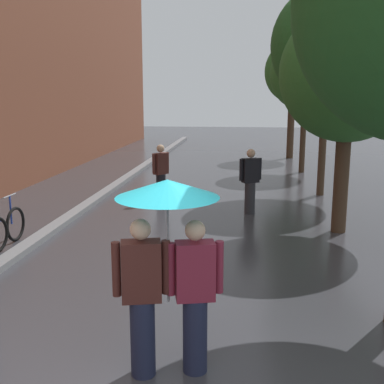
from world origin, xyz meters
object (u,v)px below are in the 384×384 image
(street_tree_3, at_px, (306,74))
(pedestrian_walking_midground, at_px, (161,173))
(pedestrian_walking_far, at_px, (250,181))
(street_tree_2, at_px, (328,45))
(couple_under_umbrella, at_px, (168,251))
(street_tree_1, at_px, (348,75))
(street_tree_4, at_px, (293,72))

(street_tree_3, relative_size, pedestrian_walking_midground, 3.16)
(street_tree_3, height_order, pedestrian_walking_far, street_tree_3)
(street_tree_2, bearing_deg, pedestrian_walking_midground, -162.68)
(street_tree_2, xyz_separation_m, couple_under_umbrella, (-2.94, -9.55, -2.89))
(street_tree_2, distance_m, pedestrian_walking_far, 4.71)
(street_tree_1, height_order, street_tree_3, street_tree_3)
(street_tree_3, height_order, pedestrian_walking_midground, street_tree_3)
(street_tree_4, bearing_deg, pedestrian_walking_far, -99.84)
(street_tree_3, bearing_deg, street_tree_1, -90.59)
(street_tree_1, bearing_deg, pedestrian_walking_midground, 150.30)
(couple_under_umbrella, distance_m, pedestrian_walking_far, 7.12)
(street_tree_3, distance_m, pedestrian_walking_far, 7.53)
(pedestrian_walking_midground, relative_size, pedestrian_walking_far, 0.98)
(street_tree_3, xyz_separation_m, pedestrian_walking_far, (-1.98, -6.70, -2.81))
(street_tree_3, relative_size, couple_under_umbrella, 2.39)
(street_tree_1, distance_m, pedestrian_walking_midground, 5.57)
(street_tree_4, height_order, couple_under_umbrella, street_tree_4)
(street_tree_3, xyz_separation_m, couple_under_umbrella, (-2.85, -13.75, -2.28))
(pedestrian_walking_midground, bearing_deg, street_tree_3, 51.83)
(street_tree_2, bearing_deg, couple_under_umbrella, -107.13)
(street_tree_4, xyz_separation_m, couple_under_umbrella, (-2.76, -17.92, -2.53))
(couple_under_umbrella, xyz_separation_m, pedestrian_walking_far, (0.87, 7.05, -0.53))
(street_tree_2, height_order, pedestrian_walking_midground, street_tree_2)
(street_tree_4, bearing_deg, street_tree_1, -89.93)
(street_tree_2, distance_m, street_tree_4, 8.38)
(street_tree_2, xyz_separation_m, street_tree_4, (-0.19, 8.37, -0.36))
(street_tree_4, bearing_deg, street_tree_3, -88.66)
(street_tree_2, distance_m, couple_under_umbrella, 10.40)
(street_tree_3, distance_m, couple_under_umbrella, 14.23)
(street_tree_4, bearing_deg, pedestrian_walking_midground, -113.80)
(couple_under_umbrella, bearing_deg, pedestrian_walking_far, 82.95)
(street_tree_1, distance_m, pedestrian_walking_far, 3.41)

